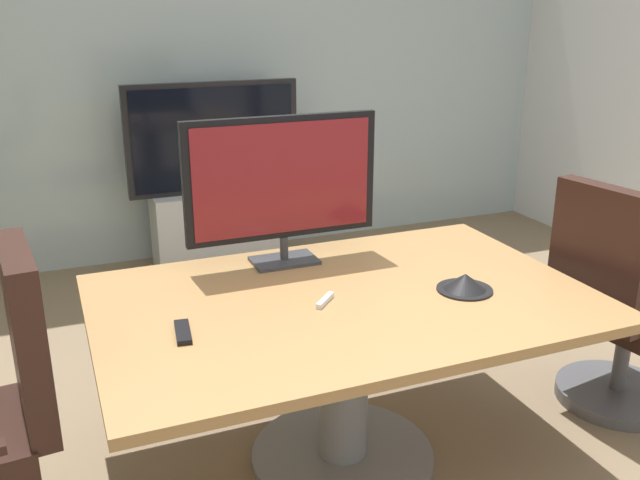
% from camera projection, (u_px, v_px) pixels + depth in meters
% --- Properties ---
extents(wall_back_glass_partition, '(5.75, 0.10, 2.73)m').
position_uv_depth(wall_back_glass_partition, '(201.00, 68.00, 4.93)').
color(wall_back_glass_partition, '#9EB2B7').
rests_on(wall_back_glass_partition, ground).
extents(conference_table, '(1.89, 1.23, 0.73)m').
position_uv_depth(conference_table, '(344.00, 338.00, 2.71)').
color(conference_table, olive).
rests_on(conference_table, ground).
extents(office_chair_right, '(0.63, 0.61, 1.09)m').
position_uv_depth(office_chair_right, '(615.00, 317.00, 3.12)').
color(office_chair_right, '#4C4C51').
rests_on(office_chair_right, ground).
extents(tv_monitor, '(0.84, 0.18, 0.64)m').
position_uv_depth(tv_monitor, '(282.00, 182.00, 2.90)').
color(tv_monitor, '#333338').
rests_on(tv_monitor, conference_table).
extents(wall_display_unit, '(1.20, 0.36, 1.31)m').
position_uv_depth(wall_display_unit, '(216.00, 205.00, 4.91)').
color(wall_display_unit, '#B7BABC').
rests_on(wall_display_unit, ground).
extents(conference_phone, '(0.22, 0.22, 0.07)m').
position_uv_depth(conference_phone, '(465.00, 283.00, 2.70)').
color(conference_phone, black).
rests_on(conference_phone, conference_table).
extents(remote_control, '(0.07, 0.17, 0.02)m').
position_uv_depth(remote_control, '(183.00, 332.00, 2.35)').
color(remote_control, black).
rests_on(remote_control, conference_table).
extents(whiteboard_marker, '(0.11, 0.11, 0.02)m').
position_uv_depth(whiteboard_marker, '(325.00, 300.00, 2.59)').
color(whiteboard_marker, silver).
rests_on(whiteboard_marker, conference_table).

